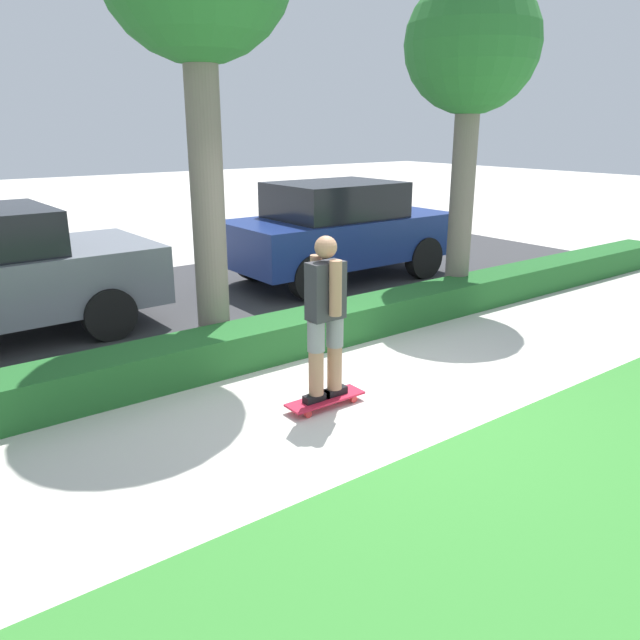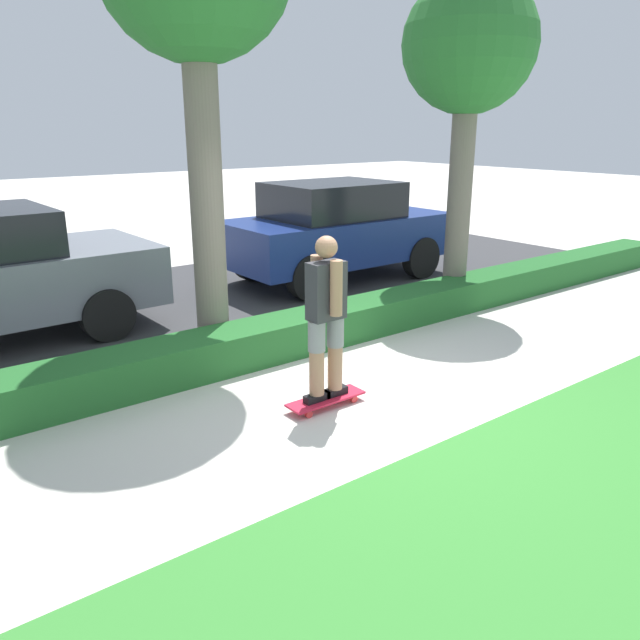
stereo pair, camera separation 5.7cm
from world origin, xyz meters
TOP-DOWN VIEW (x-y plane):
  - ground_plane at (0.00, 0.00)m, footprint 60.00×60.00m
  - street_asphalt at (0.00, 4.20)m, footprint 16.73×5.00m
  - hedge_row at (0.00, 1.60)m, footprint 16.73×0.60m
  - skateboard at (-0.45, 0.15)m, footprint 0.79×0.24m
  - skater_person at (-0.45, 0.15)m, footprint 0.48×0.40m
  - tree_far at (3.36, 1.90)m, footprint 1.83×1.83m
  - parked_car_middle at (2.84, 4.08)m, footprint 3.91×1.84m

SIDE VIEW (x-z plane):
  - ground_plane at x=0.00m, z-range 0.00..0.00m
  - street_asphalt at x=0.00m, z-range 0.00..0.01m
  - skateboard at x=-0.45m, z-range 0.03..0.12m
  - hedge_row at x=0.00m, z-range 0.00..0.42m
  - parked_car_middle at x=2.84m, z-range 0.03..1.69m
  - skater_person at x=-0.45m, z-range 0.14..1.68m
  - tree_far at x=3.36m, z-range 1.23..5.74m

